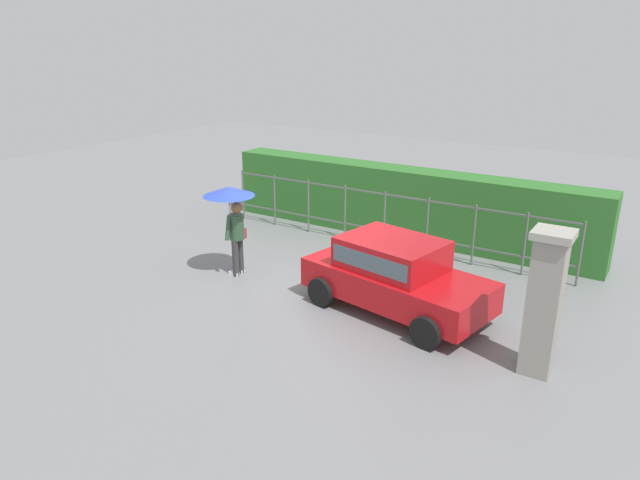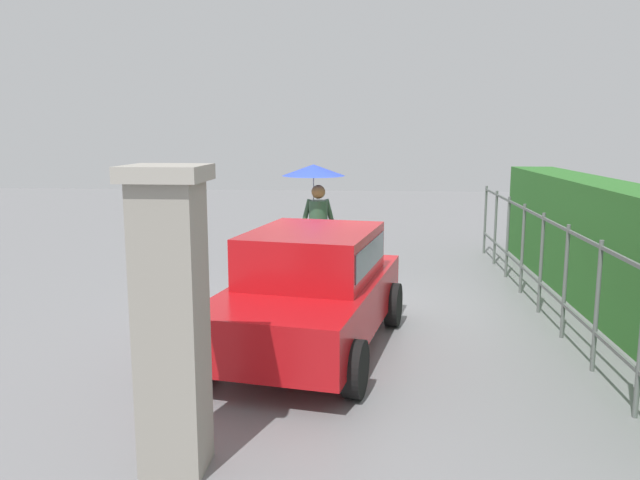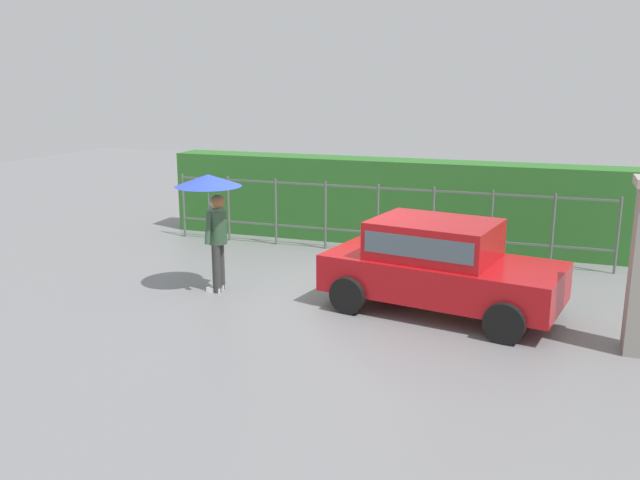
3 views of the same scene
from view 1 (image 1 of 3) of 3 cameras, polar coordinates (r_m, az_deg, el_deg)
The scene contains 6 objects.
ground_plane at distance 12.58m, azimuth 1.04°, elevation -4.73°, with size 40.00×40.00×0.00m, color slate.
car at distance 11.34m, azimuth 7.44°, elevation -3.25°, with size 3.95×2.40×1.48m.
pedestrian at distance 12.88m, azimuth -8.77°, elevation 3.27°, with size 1.15×1.15×2.08m.
gate_pillar at distance 9.66m, azimuth 21.42°, elevation -5.77°, with size 0.60×0.60×2.42m.
fence_section at distance 14.83m, azimuth 6.44°, elevation 2.30°, with size 9.48×0.05×1.50m.
hedge_row at distance 15.72m, azimuth 8.19°, elevation 3.68°, with size 10.43×0.90×1.90m, color #2D6B28.
Camera 1 is at (6.02, -9.80, 5.10)m, focal length 32.15 mm.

